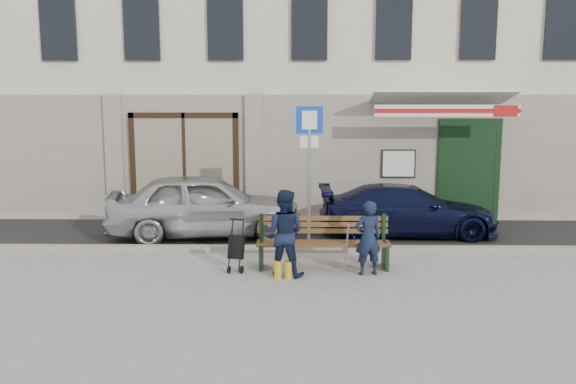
{
  "coord_description": "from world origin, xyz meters",
  "views": [
    {
      "loc": [
        -0.35,
        -9.49,
        2.86
      ],
      "look_at": [
        -0.49,
        1.6,
        1.2
      ],
      "focal_mm": 35.0,
      "sensor_mm": 36.0,
      "label": 1
    }
  ],
  "objects_px": {
    "car_navy": "(407,210)",
    "bench": "(321,243)",
    "man": "(368,238)",
    "woman": "(284,233)",
    "car_silver": "(205,205)",
    "parking_sign": "(309,154)",
    "stroller": "(236,248)"
  },
  "relations": [
    {
      "from": "man",
      "to": "car_navy",
      "type": "bearing_deg",
      "value": -125.56
    },
    {
      "from": "car_navy",
      "to": "woman",
      "type": "bearing_deg",
      "value": 138.81
    },
    {
      "from": "bench",
      "to": "man",
      "type": "height_order",
      "value": "man"
    },
    {
      "from": "parking_sign",
      "to": "stroller",
      "type": "relative_size",
      "value": 3.16
    },
    {
      "from": "car_silver",
      "to": "parking_sign",
      "type": "bearing_deg",
      "value": -123.36
    },
    {
      "from": "car_navy",
      "to": "bench",
      "type": "height_order",
      "value": "car_navy"
    },
    {
      "from": "car_silver",
      "to": "stroller",
      "type": "relative_size",
      "value": 4.66
    },
    {
      "from": "bench",
      "to": "woman",
      "type": "xyz_separation_m",
      "value": [
        -0.65,
        -0.49,
        0.29
      ]
    },
    {
      "from": "bench",
      "to": "woman",
      "type": "bearing_deg",
      "value": -143.42
    },
    {
      "from": "man",
      "to": "woman",
      "type": "xyz_separation_m",
      "value": [
        -1.45,
        -0.07,
        0.1
      ]
    },
    {
      "from": "man",
      "to": "stroller",
      "type": "distance_m",
      "value": 2.32
    },
    {
      "from": "stroller",
      "to": "parking_sign",
      "type": "bearing_deg",
      "value": 63.23
    },
    {
      "from": "car_silver",
      "to": "man",
      "type": "xyz_separation_m",
      "value": [
        3.26,
        -2.82,
        -0.08
      ]
    },
    {
      "from": "parking_sign",
      "to": "man",
      "type": "relative_size",
      "value": 2.23
    },
    {
      "from": "car_silver",
      "to": "parking_sign",
      "type": "distance_m",
      "value": 2.81
    },
    {
      "from": "car_silver",
      "to": "car_navy",
      "type": "height_order",
      "value": "car_silver"
    },
    {
      "from": "bench",
      "to": "stroller",
      "type": "relative_size",
      "value": 2.62
    },
    {
      "from": "car_silver",
      "to": "bench",
      "type": "height_order",
      "value": "car_silver"
    },
    {
      "from": "man",
      "to": "stroller",
      "type": "height_order",
      "value": "man"
    },
    {
      "from": "man",
      "to": "woman",
      "type": "height_order",
      "value": "woman"
    },
    {
      "from": "man",
      "to": "woman",
      "type": "distance_m",
      "value": 1.45
    },
    {
      "from": "parking_sign",
      "to": "stroller",
      "type": "xyz_separation_m",
      "value": [
        -1.32,
        -1.53,
        -1.56
      ]
    },
    {
      "from": "woman",
      "to": "car_navy",
      "type": "bearing_deg",
      "value": -117.45
    },
    {
      "from": "car_navy",
      "to": "bench",
      "type": "xyz_separation_m",
      "value": [
        -2.08,
        -2.63,
        -0.12
      ]
    },
    {
      "from": "parking_sign",
      "to": "man",
      "type": "height_order",
      "value": "parking_sign"
    },
    {
      "from": "stroller",
      "to": "car_silver",
      "type": "bearing_deg",
      "value": 124.27
    },
    {
      "from": "parking_sign",
      "to": "stroller",
      "type": "bearing_deg",
      "value": -132.42
    },
    {
      "from": "woman",
      "to": "stroller",
      "type": "relative_size",
      "value": 1.64
    },
    {
      "from": "parking_sign",
      "to": "stroller",
      "type": "distance_m",
      "value": 2.55
    },
    {
      "from": "car_navy",
      "to": "bench",
      "type": "distance_m",
      "value": 3.35
    },
    {
      "from": "car_navy",
      "to": "bench",
      "type": "bearing_deg",
      "value": 141.75
    },
    {
      "from": "bench",
      "to": "woman",
      "type": "relative_size",
      "value": 1.6
    }
  ]
}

